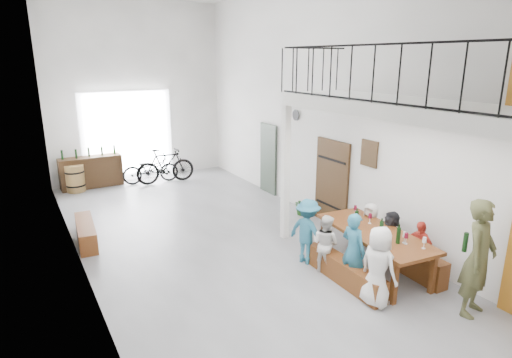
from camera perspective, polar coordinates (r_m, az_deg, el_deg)
floor at (r=9.26m, az=-4.56°, el=-8.35°), size 12.00×12.00×0.00m
room_walls at (r=8.45m, az=-5.10°, el=14.20°), size 12.00×12.00×12.00m
gateway_portal at (r=14.16m, az=-16.72°, el=5.47°), size 2.80×0.08×2.80m
right_wall_decor at (r=8.79m, az=16.83°, el=1.69°), size 0.07×8.28×5.07m
balcony at (r=7.22m, az=20.91°, el=8.26°), size 1.52×5.62×4.00m
tasting_table at (r=8.05m, az=15.53°, el=-7.29°), size 1.20×2.44×0.79m
bench_inner at (r=7.75m, az=11.76°, el=-12.03°), size 0.35×1.81×0.42m
bench_wall at (r=8.56m, az=18.26°, el=-9.45°), size 0.39×2.14×0.49m
tableware at (r=7.86m, az=16.64°, el=-6.21°), size 0.51×1.80×0.35m
side_bench at (r=9.82m, az=-21.73°, el=-6.65°), size 0.47×1.58×0.44m
oak_barrel at (r=13.56m, az=-22.97°, el=0.09°), size 0.54×0.54×0.80m
serving_counter at (r=13.84m, az=-21.12°, el=0.89°), size 1.79×0.53×0.94m
counter_bottles at (r=13.71m, az=-21.38°, el=3.36°), size 1.54×0.16×0.28m
guest_left_a at (r=7.06m, az=15.97°, el=-11.16°), size 0.49×0.69×1.31m
guest_left_b at (r=7.50m, az=12.83°, el=-9.23°), size 0.37×0.51×1.32m
guest_left_c at (r=7.94m, az=9.23°, el=-8.48°), size 0.55×0.63×1.09m
guest_left_d at (r=8.18m, az=6.90°, el=-6.95°), size 0.67×0.91×1.27m
guest_right_a at (r=8.24m, az=20.87°, el=-8.66°), size 0.27×0.61×1.04m
guest_right_b at (r=8.52m, az=17.46°, el=-7.46°), size 0.60×1.02×1.04m
guest_right_c at (r=8.84m, az=14.93°, el=-6.39°), size 0.43×0.57×1.05m
host_standing at (r=7.27m, az=27.56°, el=-9.35°), size 0.76×0.61×1.83m
potted_plant at (r=10.75m, az=6.10°, el=-3.64°), size 0.44×0.39×0.44m
bicycle_near at (r=13.75m, az=-13.88°, el=1.33°), size 1.78×0.81×0.90m
bicycle_far at (r=13.62m, az=-11.99°, el=1.73°), size 1.85×0.62×1.09m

